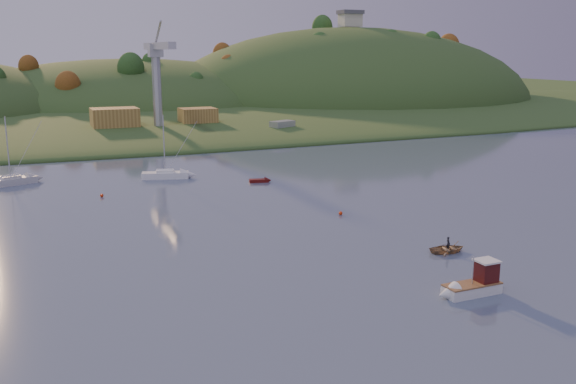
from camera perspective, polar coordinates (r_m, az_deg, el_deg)
name	(u,v)px	position (r m, az deg, el deg)	size (l,w,h in m)	color
ground	(457,327)	(52.14, 14.78, -11.50)	(500.00, 500.00, 0.00)	#38455C
far_shore	(97,104)	(269.77, -16.61, 7.51)	(620.00, 220.00, 1.50)	#344D1E
shore_slope	(122,120)	(205.55, -14.51, 6.25)	(640.00, 150.00, 7.00)	#344D1E
hill_center	(131,107)	(251.36, -13.80, 7.35)	(140.00, 120.00, 36.00)	#344D1E
hill_right	(348,103)	(264.57, 5.40, 7.88)	(150.00, 130.00, 60.00)	#344D1E
hilltop_house	(350,18)	(264.05, 5.55, 15.13)	(9.00, 7.00, 6.45)	beige
hillside_trees	(113,114)	(225.27, -15.28, 6.71)	(280.00, 50.00, 32.00)	#204217
wharf	(169,131)	(164.25, -10.51, 5.39)	(42.00, 16.00, 2.40)	slate
shed_west	(115,118)	(162.58, -15.14, 6.37)	(11.00, 8.00, 4.80)	olive
shed_east	(198,116)	(167.71, -8.02, 6.72)	(9.00, 7.00, 4.00)	olive
dock_crane	(157,66)	(158.97, -11.53, 10.90)	(3.20, 28.00, 20.30)	#B7B7BC
fishing_boat	(468,286)	(58.33, 15.74, -8.02)	(6.20, 2.04, 3.93)	white
sailboat_near	(11,180)	(110.59, -23.42, 0.95)	(8.17, 4.88, 10.88)	silver
sailboat_far	(165,174)	(108.65, -10.86, 1.56)	(7.96, 4.23, 10.58)	white
canoe	(448,249)	(69.85, 14.03, -4.91)	(2.78, 3.89, 0.80)	#917350
paddler	(448,246)	(69.76, 14.04, -4.66)	(0.53, 0.35, 1.45)	black
red_tender	(263,181)	(103.85, -2.24, 1.03)	(3.78, 2.02, 1.22)	#540E0C
work_vessel	(282,130)	(160.73, -0.51, 5.49)	(15.38, 10.28, 3.73)	#505D69
buoy_1	(341,213)	(83.22, 4.69, -1.89)	(0.50, 0.50, 0.50)	red
buoy_3	(183,175)	(109.89, -9.33, 1.50)	(0.50, 0.50, 0.50)	red
buoy_4	(102,195)	(96.95, -16.23, -0.29)	(0.50, 0.50, 0.50)	red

